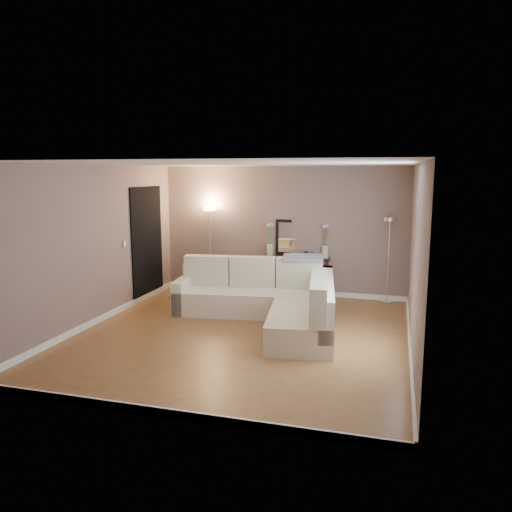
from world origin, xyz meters
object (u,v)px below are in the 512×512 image
(console_table, at_px, (293,274))
(floor_lamp_lit, at_px, (210,232))
(floor_lamp_unlit, at_px, (389,243))
(sectional_sofa, at_px, (271,299))

(console_table, relative_size, floor_lamp_lit, 0.75)
(console_table, xyz_separation_m, floor_lamp_unlit, (1.84, -0.04, 0.71))
(console_table, distance_m, floor_lamp_unlit, 1.98)
(console_table, bearing_deg, floor_lamp_unlit, -1.10)
(sectional_sofa, bearing_deg, floor_lamp_lit, 135.38)
(sectional_sofa, xyz_separation_m, floor_lamp_unlit, (1.85, 1.72, 0.80))
(floor_lamp_lit, distance_m, floor_lamp_unlit, 3.60)
(floor_lamp_lit, bearing_deg, console_table, 0.97)
(sectional_sofa, bearing_deg, floor_lamp_unlit, 42.86)
(console_table, distance_m, floor_lamp_lit, 1.93)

